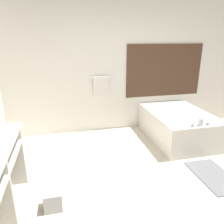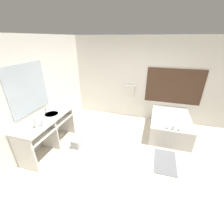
% 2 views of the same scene
% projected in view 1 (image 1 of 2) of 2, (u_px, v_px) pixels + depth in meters
% --- Properties ---
extents(ground_plane, '(16.00, 16.00, 0.00)m').
position_uv_depth(ground_plane, '(154.00, 192.00, 2.84)').
color(ground_plane, beige).
rests_on(ground_plane, ground).
extents(wall_back_with_blinds, '(7.40, 0.13, 2.70)m').
position_uv_depth(wall_back_with_blinds, '(116.00, 67.00, 4.47)').
color(wall_back_with_blinds, white).
rests_on(wall_back_with_blinds, ground_plane).
extents(bathtub, '(1.09, 1.55, 0.66)m').
position_uv_depth(bathtub, '(178.00, 124.00, 4.28)').
color(bathtub, silver).
rests_on(bathtub, ground_plane).
extents(waste_bin, '(0.21, 0.21, 0.23)m').
position_uv_depth(waste_bin, '(53.00, 200.00, 2.55)').
color(waste_bin, '#B2B2B2').
rests_on(waste_bin, ground_plane).
extents(bath_mat, '(0.49, 0.82, 0.02)m').
position_uv_depth(bath_mat, '(214.00, 176.00, 3.17)').
color(bath_mat, slate).
rests_on(bath_mat, ground_plane).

